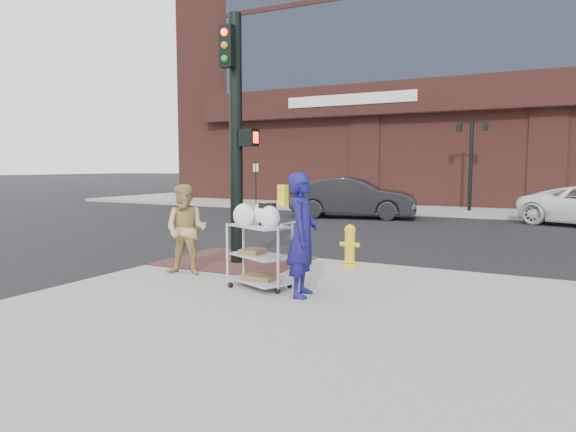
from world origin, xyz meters
The scene contains 12 objects.
ground centered at (0.00, 0.00, 0.00)m, with size 220.00×220.00×0.00m, color black.
brick_curb_ramp centered at (-0.60, 0.90, 0.16)m, with size 2.80×2.40×0.01m, color #4E2824.
lamp_post centered at (2.00, 16.00, 2.62)m, with size 1.32×0.22×4.00m.
parking_sign centered at (-8.50, 15.00, 1.25)m, with size 0.05×0.05×2.20m, color black.
traffic_signal_pole centered at (-0.48, 0.77, 2.83)m, with size 0.61×0.51×5.00m.
woman_blue centered at (1.89, -1.07, 1.10)m, with size 0.69×0.45×1.89m, color #15125A.
pedestrian_tan centered at (-0.69, -0.61, 0.98)m, with size 0.80×0.63×1.65m, color tan.
sedan_dark centered at (-2.02, 11.97, 0.84)m, with size 1.77×5.07×1.67m, color black.
utility_cart centered at (1.05, -0.92, 0.78)m, with size 1.15×0.92×1.40m.
fire_hydrant centered at (1.74, 1.41, 0.58)m, with size 0.40×0.28×0.84m.
newsbox_red centered at (-7.27, 15.57, 0.61)m, with size 0.39×0.35×0.92m, color maroon.
newsbox_yellow centered at (-6.98, 15.15, 0.67)m, with size 0.44×0.39×1.04m, color #FFF51C.
Camera 1 is at (5.22, -8.04, 2.14)m, focal length 32.00 mm.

